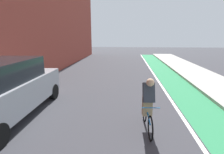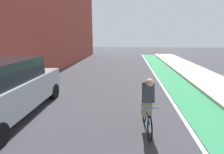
{
  "view_description": "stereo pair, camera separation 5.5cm",
  "coord_description": "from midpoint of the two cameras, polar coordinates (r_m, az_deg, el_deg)",
  "views": [
    {
      "loc": [
        0.74,
        4.24,
        2.74
      ],
      "look_at": [
        0.17,
        10.61,
        1.23
      ],
      "focal_mm": 28.22,
      "sensor_mm": 36.0,
      "label": 1
    },
    {
      "loc": [
        0.8,
        4.24,
        2.74
      ],
      "look_at": [
        0.17,
        10.61,
        1.23
      ],
      "focal_mm": 28.22,
      "sensor_mm": 36.0,
      "label": 2
    }
  ],
  "objects": [
    {
      "name": "parked_suv_silver",
      "position": [
        6.9,
        -31.48,
        -3.2
      ],
      "size": [
        2.06,
        4.71,
        1.98
      ],
      "color": "#9EA0A8",
      "rests_on": "ground"
    },
    {
      "name": "cyclist_mid",
      "position": [
        5.25,
        11.25,
        -8.59
      ],
      "size": [
        0.48,
        1.72,
        1.62
      ],
      "color": "black",
      "rests_on": "ground"
    },
    {
      "name": "sidewalk_right",
      "position": [
        11.47,
        30.37,
        -2.06
      ],
      "size": [
        2.66,
        32.5,
        0.14
      ],
      "primitive_type": "cube",
      "color": "#A8A59E",
      "rests_on": "ground"
    },
    {
      "name": "ground_plane",
      "position": [
        8.5,
        -0.36,
        -5.54
      ],
      "size": [
        71.5,
        71.5,
        0.0
      ],
      "primitive_type": "plane",
      "color": "#38383D"
    },
    {
      "name": "bike_lane_paint",
      "position": [
        10.75,
        20.01,
        -2.32
      ],
      "size": [
        1.6,
        32.5,
        0.0
      ],
      "primitive_type": "cube",
      "color": "#2D8451",
      "rests_on": "ground"
    },
    {
      "name": "lane_divider_stripe",
      "position": [
        10.55,
        15.28,
        -2.26
      ],
      "size": [
        0.12,
        32.5,
        0.0
      ],
      "primitive_type": "cube",
      "color": "white",
      "rests_on": "ground"
    }
  ]
}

